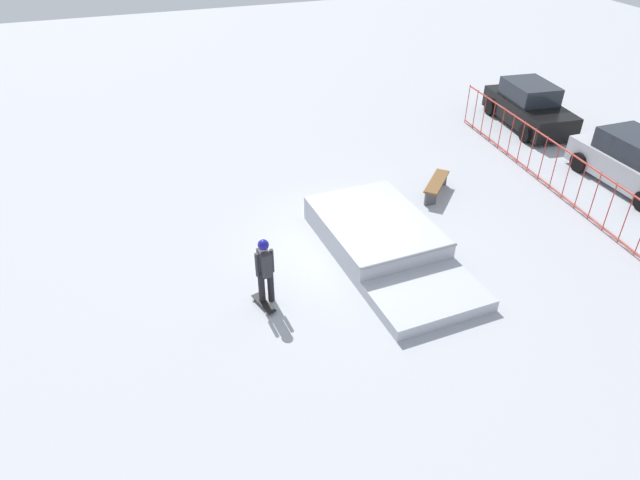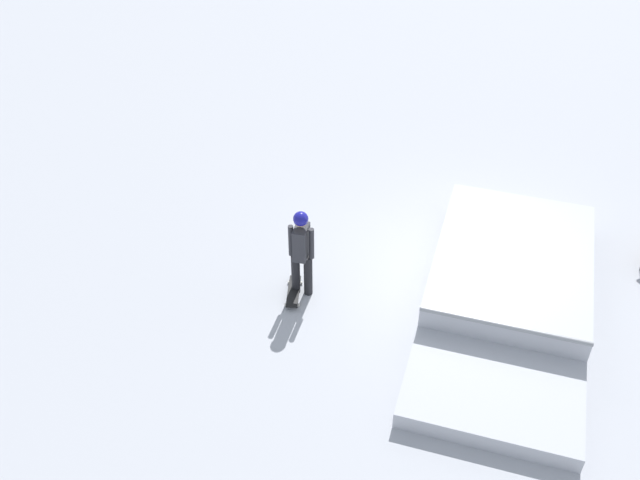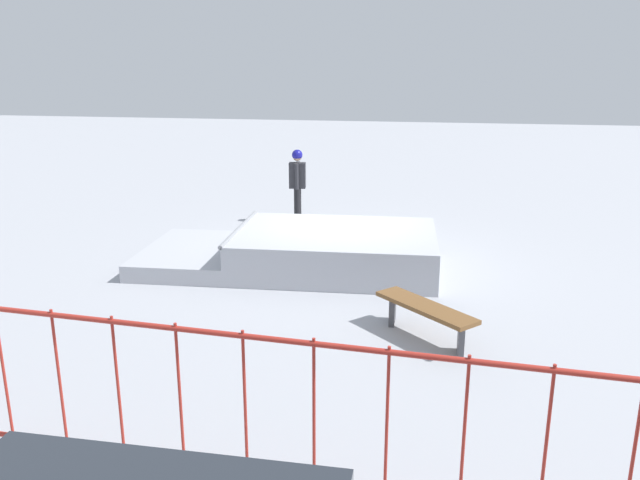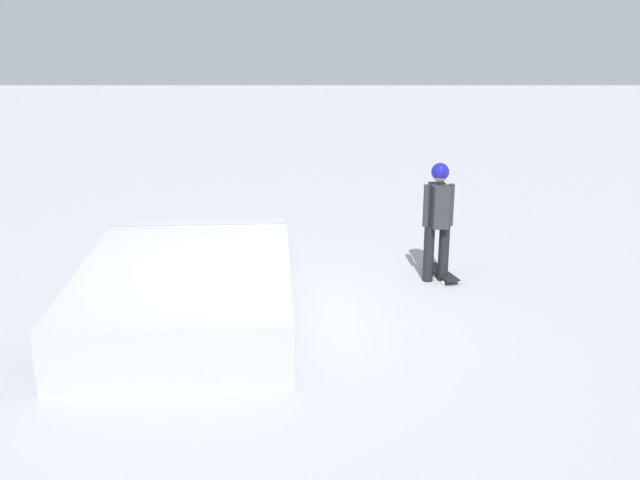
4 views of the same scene
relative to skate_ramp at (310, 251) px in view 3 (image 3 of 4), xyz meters
The scene contains 6 objects.
ground_plane 1.05m from the skate_ramp, 114.31° to the right, with size 60.00×60.00×0.00m, color #A8AAB2.
skate_ramp is the anchor object (origin of this frame).
skater 3.58m from the skate_ramp, 73.50° to the right, with size 0.40×0.44×1.73m.
skateboard 3.66m from the skate_ramp, 72.16° to the right, with size 0.82×0.43×0.09m.
perimeter_fence 6.26m from the skate_ramp, 93.80° to the left, with size 12.92×0.87×1.50m.
park_bench 3.52m from the skate_ramp, 128.18° to the left, with size 1.44×1.39×0.48m.
Camera 3 is at (-1.85, 11.80, 3.64)m, focal length 35.32 mm.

